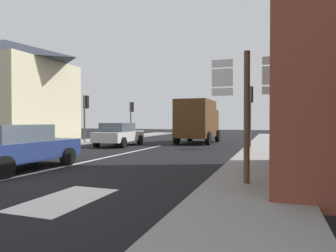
% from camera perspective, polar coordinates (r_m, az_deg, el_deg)
% --- Properties ---
extents(ground_plane, '(80.00, 80.00, 0.00)m').
position_cam_1_polar(ground_plane, '(17.42, -3.74, -4.28)').
color(ground_plane, black).
extents(sidewalk_right, '(2.26, 44.00, 0.14)m').
position_cam_1_polar(sidewalk_right, '(14.03, 17.76, -5.29)').
color(sidewalk_right, gray).
rests_on(sidewalk_right, ground).
extents(sidewalk_left, '(2.26, 44.00, 0.14)m').
position_cam_1_polar(sidewalk_left, '(19.31, -24.08, -3.64)').
color(sidewalk_left, gray).
rests_on(sidewalk_left, ground).
extents(lane_centre_stripe, '(0.16, 12.00, 0.01)m').
position_cam_1_polar(lane_centre_stripe, '(13.85, -10.30, -5.61)').
color(lane_centre_stripe, silver).
rests_on(lane_centre_stripe, ground).
extents(lane_turn_arrow, '(1.20, 2.20, 0.01)m').
position_cam_1_polar(lane_turn_arrow, '(6.50, -18.89, -13.10)').
color(lane_turn_arrow, silver).
rests_on(lane_turn_arrow, ground).
extents(clapboard_house_left, '(9.27, 8.24, 7.76)m').
position_cam_1_polar(clapboard_house_left, '(25.97, -28.70, 5.98)').
color(clapboard_house_left, beige).
rests_on(clapboard_house_left, ground).
extents(sedan_near, '(1.97, 4.20, 1.47)m').
position_cam_1_polar(sedan_near, '(10.78, -26.89, -3.52)').
color(sedan_near, navy).
rests_on(sedan_near, ground).
extents(sedan_far, '(2.17, 4.30, 1.47)m').
position_cam_1_polar(sedan_far, '(19.31, -9.32, -1.52)').
color(sedan_far, beige).
rests_on(sedan_far, ground).
extents(delivery_truck, '(2.51, 5.01, 3.05)m').
position_cam_1_polar(delivery_truck, '(21.60, 5.67, 1.10)').
color(delivery_truck, '#4C2D14').
rests_on(delivery_truck, ground).
extents(route_sign_post, '(1.66, 0.14, 3.20)m').
position_cam_1_polar(route_sign_post, '(7.18, 14.81, 3.55)').
color(route_sign_post, brown).
rests_on(route_sign_post, ground).
extents(traffic_light_far_left, '(0.30, 0.49, 3.34)m').
position_cam_1_polar(traffic_light_far_left, '(27.95, -6.97, 2.75)').
color(traffic_light_far_left, '#47474C').
rests_on(traffic_light_far_left, ground).
extents(traffic_light_near_left, '(0.30, 0.49, 3.38)m').
position_cam_1_polar(traffic_light_near_left, '(21.77, -15.42, 3.32)').
color(traffic_light_near_left, '#47474C').
rests_on(traffic_light_near_left, ground).
extents(traffic_light_near_right, '(0.30, 0.49, 3.54)m').
position_cam_1_polar(traffic_light_near_right, '(17.53, 15.42, 4.29)').
color(traffic_light_near_right, '#47474C').
rests_on(traffic_light_near_right, ground).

